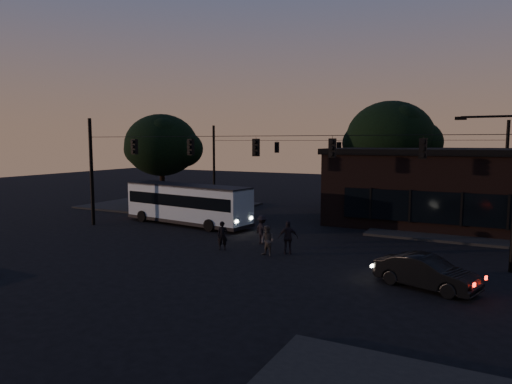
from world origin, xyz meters
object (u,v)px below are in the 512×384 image
at_px(pedestrian_a, 223,236).
at_px(pedestrian_d, 262,230).
at_px(pedestrian_b, 267,241).
at_px(pedestrian_c, 288,238).
at_px(bus, 187,202).
at_px(building, 443,186).
at_px(car, 426,272).

relative_size(pedestrian_a, pedestrian_d, 0.94).
bearing_deg(pedestrian_b, pedestrian_a, -166.79).
height_order(pedestrian_a, pedestrian_c, pedestrian_c).
xyz_separation_m(pedestrian_b, pedestrian_d, (-1.47, 2.37, 0.04)).
bearing_deg(bus, pedestrian_d, -15.15).
distance_m(building, pedestrian_c, 15.03).
bearing_deg(pedestrian_b, building, 78.19).
distance_m(bus, pedestrian_b, 10.62).
relative_size(pedestrian_a, pedestrian_b, 0.99).
height_order(building, pedestrian_d, building).
height_order(bus, pedestrian_c, bus).
relative_size(building, bus, 1.49).
bearing_deg(pedestrian_d, bus, 6.61).
bearing_deg(pedestrian_b, pedestrian_d, 136.60).
height_order(pedestrian_a, pedestrian_d, pedestrian_d).
bearing_deg(bus, pedestrian_b, -23.86).
height_order(bus, pedestrian_a, bus).
bearing_deg(pedestrian_c, pedestrian_a, -13.14).
height_order(building, pedestrian_a, building).
xyz_separation_m(building, pedestrian_b, (-7.14, -14.32, -1.92)).
xyz_separation_m(building, car, (0.83, -16.18, -2.04)).
xyz_separation_m(pedestrian_b, pedestrian_c, (0.83, 0.80, 0.09)).
relative_size(pedestrian_c, pedestrian_d, 1.06).
bearing_deg(building, bus, -151.52).
distance_m(car, pedestrian_a, 10.89).
bearing_deg(car, bus, 84.42).
relative_size(bus, pedestrian_a, 6.63).
height_order(pedestrian_a, pedestrian_b, pedestrian_b).
distance_m(pedestrian_a, pedestrian_d, 2.63).
height_order(car, pedestrian_d, pedestrian_d).
distance_m(pedestrian_b, pedestrian_c, 1.15).
xyz_separation_m(bus, pedestrian_c, (9.83, -4.76, -0.72)).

